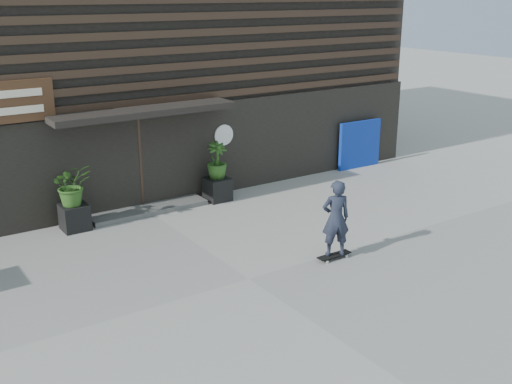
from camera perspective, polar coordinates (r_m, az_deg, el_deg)
ground at (r=12.04m, az=-0.67°, el=-7.96°), size 80.00×80.00×0.00m
entrance_step at (r=15.77m, az=-9.87°, el=-1.56°), size 3.00×0.80×0.12m
planter_pot_left at (r=14.90m, az=-16.26°, el=-2.23°), size 0.60×0.60×0.60m
bamboo_left at (r=14.66m, az=-16.52°, el=0.63°), size 0.86×0.75×0.96m
planter_pot_right at (r=16.34m, az=-3.56°, el=0.26°), size 0.60×0.60×0.60m
bamboo_right at (r=16.12m, az=-3.61°, el=2.90°), size 0.54×0.54×0.96m
blue_tarp at (r=19.53m, az=9.46°, el=4.32°), size 1.56×0.15×1.46m
building at (r=19.96m, az=-17.05°, el=13.57°), size 18.00×11.00×8.00m
skateboarder at (r=12.65m, az=7.30°, el=-2.43°), size 0.78×0.57×1.69m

